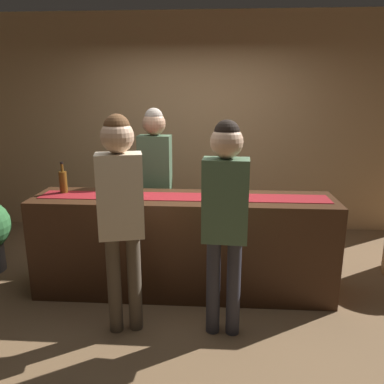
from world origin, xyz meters
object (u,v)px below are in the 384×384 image
at_px(wine_glass_mid_counter, 112,184).
at_px(customer_browsing, 120,202).
at_px(wine_bottle_clear, 137,184).
at_px(bartender, 155,170).
at_px(wine_bottle_amber, 63,182).
at_px(wine_glass_near_customer, 242,185).
at_px(customer_sipping, 225,208).

height_order(wine_glass_mid_counter, customer_browsing, customer_browsing).
bearing_deg(wine_bottle_clear, bartender, 82.20).
distance_m(wine_bottle_clear, wine_bottle_amber, 0.73).
bearing_deg(wine_glass_near_customer, customer_browsing, -142.25).
bearing_deg(customer_sipping, wine_bottle_amber, 158.48).
height_order(bartender, customer_browsing, customer_browsing).
bearing_deg(wine_bottle_clear, wine_glass_mid_counter, 176.84).
xyz_separation_m(wine_glass_mid_counter, bartender, (0.32, 0.56, 0.02)).
distance_m(wine_glass_mid_counter, customer_sipping, 1.24).
xyz_separation_m(wine_glass_mid_counter, customer_sipping, (1.04, -0.67, 0.00)).
relative_size(wine_bottle_amber, wine_glass_near_customer, 2.10).
distance_m(wine_glass_near_customer, customer_browsing, 1.21).
bearing_deg(wine_bottle_clear, customer_browsing, -88.79).
xyz_separation_m(wine_bottle_clear, wine_glass_mid_counter, (-0.24, 0.01, -0.01)).
bearing_deg(customer_browsing, wine_bottle_amber, 121.22).
height_order(bartender, customer_sipping, bartender).
bearing_deg(wine_bottle_amber, customer_browsing, -44.84).
relative_size(wine_bottle_clear, customer_browsing, 0.17).
distance_m(wine_bottle_clear, wine_glass_mid_counter, 0.24).
bearing_deg(wine_glass_mid_counter, wine_bottle_amber, 174.03).
relative_size(customer_sipping, customer_browsing, 0.98).
height_order(wine_bottle_amber, wine_glass_near_customer, wine_bottle_amber).
xyz_separation_m(customer_sipping, customer_browsing, (-0.79, -0.01, 0.03)).
height_order(wine_bottle_amber, bartender, bartender).
distance_m(bartender, customer_sipping, 1.43).
bearing_deg(customer_browsing, wine_glass_near_customer, 23.82).
distance_m(wine_bottle_clear, customer_sipping, 1.04).
relative_size(wine_glass_mid_counter, bartender, 0.08).
height_order(wine_bottle_clear, wine_glass_mid_counter, wine_bottle_clear).
xyz_separation_m(wine_glass_near_customer, customer_browsing, (-0.96, -0.74, 0.03)).
relative_size(wine_bottle_clear, bartender, 0.17).
xyz_separation_m(wine_glass_near_customer, bartender, (-0.89, 0.51, 0.02)).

